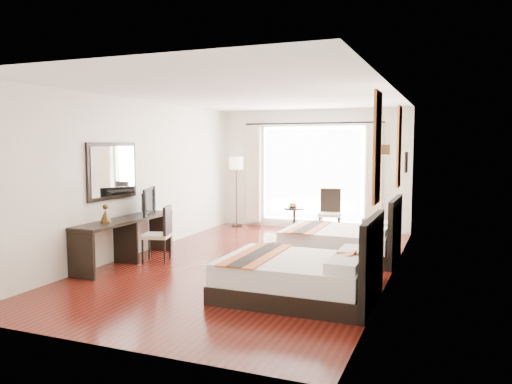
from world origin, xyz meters
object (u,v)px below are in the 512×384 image
at_px(television, 145,201).
at_px(nightstand, 368,266).
at_px(table_lamp, 370,228).
at_px(desk_chair, 158,245).
at_px(fruit_bowl, 293,207).
at_px(vase, 365,245).
at_px(console_desk, 126,241).
at_px(side_table, 294,220).
at_px(bed_far, 344,242).
at_px(bed_near, 302,276).
at_px(window_chair, 330,222).
at_px(floor_lamp, 236,168).

bearing_deg(television, nightstand, -113.73).
relative_size(table_lamp, desk_chair, 0.42).
bearing_deg(fruit_bowl, vase, -58.61).
bearing_deg(table_lamp, console_desk, -173.06).
bearing_deg(console_desk, side_table, 66.25).
xyz_separation_m(console_desk, side_table, (1.73, 3.93, -0.10)).
bearing_deg(bed_far, bed_near, -90.37).
xyz_separation_m(desk_chair, fruit_bowl, (1.27, 3.60, 0.29)).
bearing_deg(desk_chair, console_desk, 18.58).
bearing_deg(fruit_bowl, side_table, 41.26).
bearing_deg(television, vase, -115.83).
distance_m(vase, television, 3.97).
xyz_separation_m(bed_near, table_lamp, (0.67, 1.22, 0.48)).
xyz_separation_m(bed_near, bed_far, (0.02, 2.51, -0.00)).
distance_m(table_lamp, console_desk, 4.02).
height_order(bed_near, table_lamp, bed_near).
xyz_separation_m(vase, desk_chair, (-3.52, 0.09, -0.27)).
height_order(vase, desk_chair, desk_chair).
relative_size(nightstand, vase, 3.63).
height_order(table_lamp, side_table, table_lamp).
bearing_deg(bed_far, desk_chair, -153.20).
bearing_deg(bed_far, nightstand, -65.30).
relative_size(bed_far, side_table, 3.53).
height_order(bed_far, window_chair, bed_far).
xyz_separation_m(bed_far, vase, (0.63, -1.55, 0.28)).
distance_m(console_desk, window_chair, 4.55).
distance_m(console_desk, floor_lamp, 4.34).
distance_m(console_desk, desk_chair, 0.54).
relative_size(desk_chair, fruit_bowl, 4.65).
distance_m(table_lamp, floor_lamp, 5.36).
relative_size(vase, desk_chair, 0.14).
bearing_deg(bed_near, side_table, 108.58).
bearing_deg(bed_near, floor_lamp, 122.33).
relative_size(vase, side_table, 0.23).
height_order(television, fruit_bowl, television).
xyz_separation_m(vase, television, (-3.93, 0.33, 0.43)).
distance_m(bed_near, nightstand, 1.29).
bearing_deg(table_lamp, nightstand, -91.51).
bearing_deg(vase, nightstand, 84.13).
xyz_separation_m(bed_far, television, (-3.30, -1.22, 0.71)).
height_order(table_lamp, desk_chair, desk_chair).
distance_m(console_desk, side_table, 4.30).
bearing_deg(console_desk, fruit_bowl, 66.48).
xyz_separation_m(vase, floor_lamp, (-3.78, 3.99, 0.86)).
bearing_deg(vase, table_lamp, 86.11).
bearing_deg(bed_near, vase, 56.02).
distance_m(floor_lamp, side_table, 1.96).
bearing_deg(floor_lamp, bed_near, -57.67).
xyz_separation_m(desk_chair, window_chair, (2.17, 3.42, 0.02)).
distance_m(nightstand, floor_lamp, 5.54).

